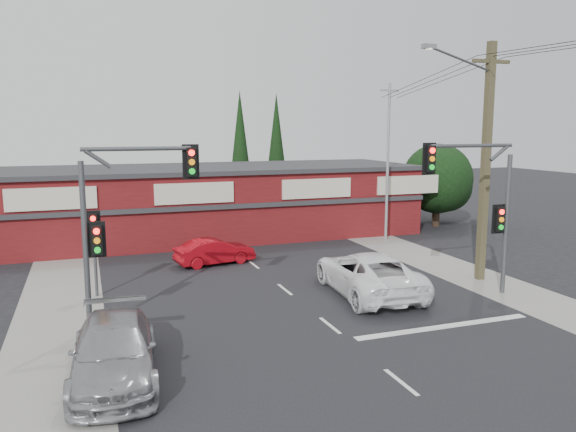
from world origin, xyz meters
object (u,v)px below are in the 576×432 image
object	(u,v)px
white_suv	(368,273)
shop_building	(199,201)
silver_suv	(114,351)
red_sedan	(215,251)
utility_pole	(484,155)

from	to	relation	value
white_suv	shop_building	xyz separation A→B (m)	(-3.89, 14.27, 1.29)
silver_suv	white_suv	bearing A→B (deg)	29.29
white_suv	red_sedan	xyz separation A→B (m)	(-4.61, 6.90, -0.22)
silver_suv	shop_building	world-z (taller)	shop_building
red_sedan	shop_building	xyz separation A→B (m)	(0.72, 7.36, 1.51)
red_sedan	shop_building	distance (m)	7.55
white_suv	utility_pole	distance (m)	7.12
white_suv	red_sedan	world-z (taller)	white_suv
silver_suv	utility_pole	xyz separation A→B (m)	(15.29, 4.83, 4.64)
white_suv	shop_building	world-z (taller)	shop_building
utility_pole	red_sedan	bearing A→B (deg)	146.63
white_suv	shop_building	distance (m)	14.84
shop_building	white_suv	bearing A→B (deg)	-74.74
silver_suv	red_sedan	xyz separation A→B (m)	(5.21, 11.47, -0.13)
white_suv	silver_suv	distance (m)	10.83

